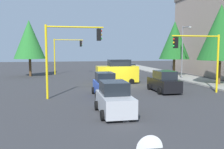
# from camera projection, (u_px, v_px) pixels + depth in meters

# --- Properties ---
(ground_plane) EXTENTS (120.00, 120.00, 0.00)m
(ground_plane) POSITION_uv_depth(u_px,v_px,m) (121.00, 86.00, 26.71)
(ground_plane) COLOR #353538
(sidewalk_kerb) EXTENTS (80.00, 4.00, 0.15)m
(sidewalk_kerb) POSITION_uv_depth(u_px,v_px,m) (187.00, 78.00, 33.66)
(sidewalk_kerb) COLOR gray
(sidewalk_kerb) RESTS_ON ground
(lane_arrow_near) EXTENTS (2.40, 1.10, 1.10)m
(lane_arrow_near) POSITION_uv_depth(u_px,v_px,m) (118.00, 113.00, 14.89)
(lane_arrow_near) COLOR silver
(lane_arrow_near) RESTS_ON ground
(traffic_signal_near_left) EXTENTS (0.36, 4.59, 5.24)m
(traffic_signal_near_left) POSITION_uv_depth(u_px,v_px,m) (199.00, 52.00, 21.61)
(traffic_signal_near_left) COLOR yellow
(traffic_signal_near_left) RESTS_ON ground
(traffic_signal_far_right) EXTENTS (0.36, 4.59, 5.65)m
(traffic_signal_far_right) POSITION_uv_depth(u_px,v_px,m) (66.00, 49.00, 38.85)
(traffic_signal_far_right) COLOR yellow
(traffic_signal_far_right) RESTS_ON ground
(traffic_signal_near_right) EXTENTS (0.36, 4.59, 5.83)m
(traffic_signal_near_right) POSITION_uv_depth(u_px,v_px,m) (69.00, 47.00, 19.33)
(traffic_signal_near_right) COLOR yellow
(traffic_signal_near_right) RESTS_ON ground
(street_lamp_curbside) EXTENTS (2.15, 0.28, 7.00)m
(street_lamp_curbside) POSITION_uv_depth(u_px,v_px,m) (184.00, 46.00, 31.63)
(street_lamp_curbside) COLOR slate
(street_lamp_curbside) RESTS_ON ground
(tree_roadside_mid) EXTENTS (4.43, 4.43, 8.10)m
(tree_roadside_mid) POSITION_uv_depth(u_px,v_px,m) (175.00, 40.00, 35.97)
(tree_roadside_mid) COLOR brown
(tree_roadside_mid) RESTS_ON ground
(tree_roadside_near) EXTENTS (4.78, 4.78, 8.76)m
(tree_roadside_near) POSITION_uv_depth(u_px,v_px,m) (221.00, 32.00, 26.27)
(tree_roadside_near) COLOR brown
(tree_roadside_near) RESTS_ON ground
(tree_opposite_side) EXTENTS (4.51, 4.51, 8.26)m
(tree_opposite_side) POSITION_uv_depth(u_px,v_px,m) (29.00, 39.00, 35.71)
(tree_opposite_side) COLOR brown
(tree_opposite_side) RESTS_ON ground
(delivery_van_yellow) EXTENTS (2.22, 4.80, 2.77)m
(delivery_van_yellow) POSITION_uv_depth(u_px,v_px,m) (117.00, 72.00, 28.54)
(delivery_van_yellow) COLOR yellow
(delivery_van_yellow) RESTS_ON ground
(car_white) EXTENTS (3.73, 2.11, 1.98)m
(car_white) POSITION_uv_depth(u_px,v_px,m) (128.00, 71.00, 34.29)
(car_white) COLOR white
(car_white) RESTS_ON ground
(car_black) EXTENTS (4.19, 2.07, 1.98)m
(car_black) POSITION_uv_depth(u_px,v_px,m) (164.00, 82.00, 22.61)
(car_black) COLOR black
(car_black) RESTS_ON ground
(car_silver) EXTENTS (3.94, 2.05, 1.98)m
(car_silver) POSITION_uv_depth(u_px,v_px,m) (114.00, 99.00, 14.69)
(car_silver) COLOR #B2B5BA
(car_silver) RESTS_ON ground
(car_blue) EXTENTS (3.72, 1.97, 1.98)m
(car_blue) POSITION_uv_depth(u_px,v_px,m) (105.00, 85.00, 20.63)
(car_blue) COLOR blue
(car_blue) RESTS_ON ground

